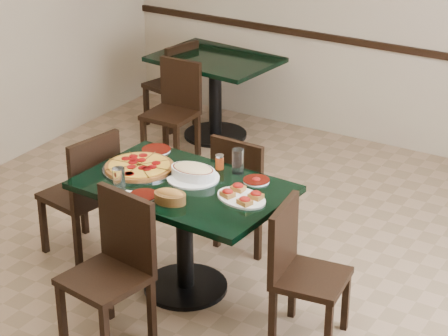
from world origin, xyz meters
The scene contains 20 objects.
floor centered at (0.00, 0.00, 0.00)m, with size 5.50×5.50×0.00m, color #82654B.
main_table centered at (-0.08, -0.17, 0.57)m, with size 1.31×0.88×0.75m.
back_table centered at (-1.28, 2.12, 0.52)m, with size 1.12×0.86×0.75m.
chair_far centered at (-0.03, 0.50, 0.47)m, with size 0.40×0.40×0.84m.
chair_near centered at (-0.13, -0.81, 0.51)m, with size 0.48×0.48×0.91m.
chair_right centered at (0.76, -0.24, 0.47)m, with size 0.44×0.44×0.85m.
chair_left centered at (-0.89, -0.15, 0.50)m, with size 0.49×0.49×0.90m.
back_chair_near centered at (-1.34, 1.57, 0.47)m, with size 0.40×0.40×0.84m.
back_chair_left centered at (-1.71, 2.13, 0.46)m, with size 0.46×0.46×0.82m.
pepperoni_pizza centered at (-0.45, -0.13, 0.77)m, with size 0.47×0.47×0.04m.
lasagna_casserole centered at (-0.08, -0.07, 0.80)m, with size 0.33×0.33×0.09m.
bread_basket centered at (-0.02, -0.41, 0.79)m, with size 0.22×0.16×0.09m.
bruschetta_platter centered at (0.32, -0.16, 0.77)m, with size 0.39×0.32×0.05m.
side_plate_near centered at (-0.19, -0.43, 0.76)m, with size 0.17×0.17×0.02m.
side_plate_far_r centered at (0.28, 0.10, 0.76)m, with size 0.17×0.17×0.03m.
side_plate_far_l centered at (-0.53, 0.17, 0.76)m, with size 0.19×0.19×0.02m.
napkin_setting centered at (-0.26, -0.47, 0.75)m, with size 0.16×0.16×0.01m.
water_glass_a centered at (0.12, 0.15, 0.83)m, with size 0.08×0.08×0.16m, color white.
water_glass_b centered at (-0.35, -0.47, 0.83)m, with size 0.08×0.08×0.16m, color white.
pepper_shaker centered at (-0.02, 0.14, 0.80)m, with size 0.06×0.06×0.09m.
Camera 1 is at (2.63, -4.16, 3.07)m, focal length 70.00 mm.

